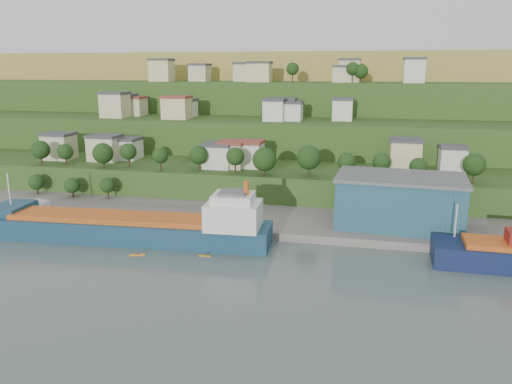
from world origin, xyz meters
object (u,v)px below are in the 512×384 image
(cargo_ship_near, at_px, (134,229))
(kayak_orange, at_px, (137,254))
(warehouse, at_px, (399,201))
(caravan, at_px, (41,205))

(cargo_ship_near, height_order, kayak_orange, cargo_ship_near)
(warehouse, bearing_deg, cargo_ship_near, -158.41)
(warehouse, height_order, caravan, warehouse)
(warehouse, distance_m, kayak_orange, 64.82)
(cargo_ship_near, xyz_separation_m, kayak_orange, (5.00, -8.87, -2.65))
(caravan, bearing_deg, warehouse, 24.29)
(caravan, distance_m, kayak_orange, 48.19)
(cargo_ship_near, bearing_deg, caravan, 153.53)
(cargo_ship_near, bearing_deg, warehouse, 14.60)
(cargo_ship_near, xyz_separation_m, caravan, (-36.51, 15.51, -0.37))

